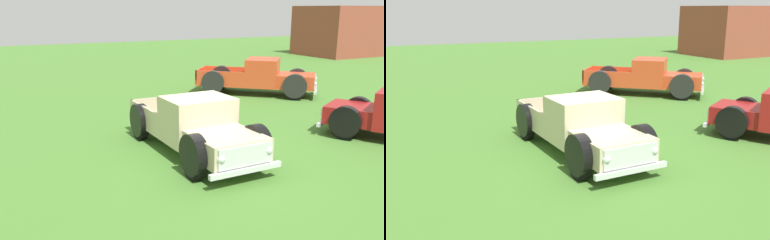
{
  "view_description": "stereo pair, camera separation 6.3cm",
  "coord_description": "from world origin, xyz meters",
  "views": [
    {
      "loc": [
        9.05,
        -5.24,
        3.83
      ],
      "look_at": [
        -0.78,
        -0.27,
        0.9
      ],
      "focal_mm": 39.2,
      "sensor_mm": 36.0,
      "label": 1
    },
    {
      "loc": [
        9.08,
        -5.18,
        3.83
      ],
      "look_at": [
        -0.78,
        -0.27,
        0.9
      ],
      "focal_mm": 39.2,
      "sensor_mm": 36.0,
      "label": 2
    }
  ],
  "objects": [
    {
      "name": "pickup_truck_foreground",
      "position": [
        -0.4,
        -0.27,
        0.76
      ],
      "size": [
        5.23,
        2.09,
        1.59
      ],
      "color": "#C6B793",
      "rests_on": "ground_plane"
    },
    {
      "name": "ground_plane",
      "position": [
        0.0,
        0.0,
        0.0
      ],
      "size": [
        80.0,
        80.0,
        0.0
      ],
      "primitive_type": "plane",
      "color": "#477A2D"
    },
    {
      "name": "pickup_truck_behind_left",
      "position": [
        -6.44,
        6.28,
        0.78
      ],
      "size": [
        5.05,
        5.22,
        1.64
      ],
      "color": "#D14723",
      "rests_on": "ground_plane"
    },
    {
      "name": "brick_pavilion",
      "position": [
        -17.59,
        22.27,
        2.03
      ],
      "size": [
        5.48,
        5.99,
        4.06
      ],
      "color": "brown",
      "rests_on": "ground_plane"
    }
  ]
}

